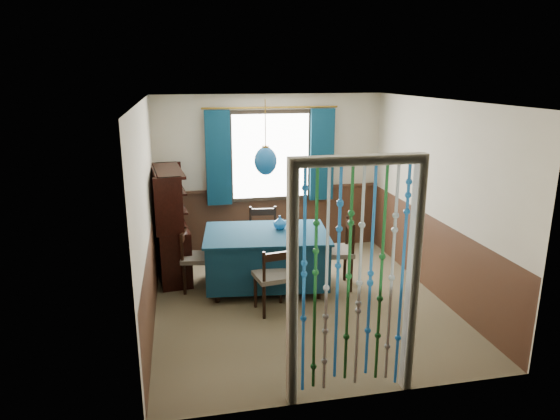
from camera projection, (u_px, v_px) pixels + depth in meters
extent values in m
plane|color=brown|center=(299.00, 301.00, 6.36)|extent=(4.00, 4.00, 0.00)
plane|color=silver|center=(301.00, 101.00, 5.70)|extent=(4.00, 4.00, 0.00)
plane|color=#BDB39A|center=(270.00, 174.00, 7.92)|extent=(3.60, 0.00, 3.60)
plane|color=#BDB39A|center=(357.00, 267.00, 4.14)|extent=(3.60, 0.00, 3.60)
plane|color=#BDB39A|center=(147.00, 214.00, 5.68)|extent=(0.00, 4.00, 4.00)
plane|color=#BDB39A|center=(437.00, 199.00, 6.38)|extent=(0.00, 4.00, 4.00)
plane|color=#3E2517|center=(271.00, 220.00, 8.10)|extent=(3.60, 0.00, 3.60)
plane|color=#3E2517|center=(353.00, 347.00, 4.35)|extent=(3.60, 0.00, 3.60)
plane|color=#3E2517|center=(153.00, 275.00, 5.88)|extent=(0.00, 4.00, 4.00)
plane|color=#3E2517|center=(431.00, 254.00, 6.57)|extent=(0.00, 4.00, 4.00)
cube|color=black|center=(271.00, 156.00, 7.79)|extent=(1.32, 0.12, 1.42)
cube|color=#0C2D42|center=(266.00, 257.00, 6.65)|extent=(1.67, 1.23, 0.63)
cube|color=#0C2D42|center=(266.00, 234.00, 6.57)|extent=(1.73, 1.30, 0.03)
cylinder|color=black|center=(217.00, 297.00, 6.31)|extent=(0.07, 0.07, 0.14)
cylinder|color=black|center=(319.00, 293.00, 6.42)|extent=(0.07, 0.07, 0.14)
cylinder|color=black|center=(219.00, 272.00, 7.08)|extent=(0.07, 0.07, 0.14)
cylinder|color=black|center=(310.00, 269.00, 7.19)|extent=(0.07, 0.07, 0.14)
cylinder|color=black|center=(264.00, 302.00, 5.85)|extent=(0.04, 0.04, 0.42)
cylinder|color=black|center=(290.00, 297.00, 5.97)|extent=(0.04, 0.04, 0.42)
cylinder|color=black|center=(255.00, 291.00, 6.13)|extent=(0.04, 0.04, 0.42)
cylinder|color=black|center=(281.00, 287.00, 6.25)|extent=(0.04, 0.04, 0.42)
cube|color=#5B5549|center=(273.00, 276.00, 5.99)|extent=(0.48, 0.46, 0.06)
cube|color=black|center=(278.00, 256.00, 5.75)|extent=(0.36, 0.10, 0.09)
cylinder|color=black|center=(264.00, 269.00, 5.73)|extent=(0.04, 0.04, 0.42)
cylinder|color=black|center=(291.00, 265.00, 5.85)|extent=(0.04, 0.04, 0.42)
cylinder|color=black|center=(275.00, 249.00, 7.54)|extent=(0.04, 0.04, 0.45)
cylinder|color=black|center=(251.00, 250.00, 7.52)|extent=(0.04, 0.04, 0.45)
cylinder|color=black|center=(277.00, 258.00, 7.21)|extent=(0.04, 0.04, 0.45)
cylinder|color=black|center=(252.00, 258.00, 7.19)|extent=(0.04, 0.04, 0.45)
cube|color=#5B5549|center=(264.00, 237.00, 7.30)|extent=(0.50, 0.48, 0.06)
cube|color=black|center=(263.00, 212.00, 7.38)|extent=(0.39, 0.09, 0.10)
cylinder|color=black|center=(275.00, 221.00, 7.43)|extent=(0.04, 0.04, 0.44)
cylinder|color=black|center=(251.00, 221.00, 7.41)|extent=(0.04, 0.04, 0.44)
cylinder|color=black|center=(188.00, 270.00, 6.81)|extent=(0.04, 0.04, 0.42)
cylinder|color=black|center=(184.00, 279.00, 6.49)|extent=(0.04, 0.04, 0.42)
cylinder|color=black|center=(211.00, 270.00, 6.81)|extent=(0.04, 0.04, 0.42)
cylinder|color=black|center=(208.00, 279.00, 6.49)|extent=(0.04, 0.04, 0.42)
cube|color=#5B5549|center=(197.00, 258.00, 6.59)|extent=(0.46, 0.48, 0.06)
cube|color=black|center=(184.00, 236.00, 6.50)|extent=(0.10, 0.35, 0.09)
cylinder|color=black|center=(186.00, 241.00, 6.70)|extent=(0.04, 0.04, 0.41)
cylinder|color=black|center=(182.00, 249.00, 6.38)|extent=(0.04, 0.04, 0.41)
cylinder|color=black|center=(351.00, 275.00, 6.57)|extent=(0.05, 0.05, 0.47)
cylinder|color=black|center=(345.00, 264.00, 6.93)|extent=(0.05, 0.05, 0.47)
cylinder|color=black|center=(324.00, 276.00, 6.54)|extent=(0.05, 0.05, 0.47)
cylinder|color=black|center=(319.00, 265.00, 6.91)|extent=(0.05, 0.05, 0.47)
cube|color=#5B5549|center=(335.00, 251.00, 6.66)|extent=(0.49, 0.51, 0.06)
cube|color=black|center=(350.00, 226.00, 6.59)|extent=(0.09, 0.40, 0.11)
cylinder|color=black|center=(353.00, 241.00, 6.44)|extent=(0.04, 0.04, 0.46)
cylinder|color=black|center=(347.00, 232.00, 6.81)|extent=(0.04, 0.04, 0.46)
cube|color=black|center=(172.00, 249.00, 7.09)|extent=(0.53, 1.22, 0.77)
cube|color=black|center=(169.00, 207.00, 6.36)|extent=(0.36, 0.09, 0.77)
cube|color=black|center=(170.00, 188.00, 7.41)|extent=(0.36, 0.09, 0.77)
cube|color=black|center=(168.00, 171.00, 6.79)|extent=(0.48, 1.21, 0.04)
cube|color=black|center=(156.00, 197.00, 6.85)|extent=(0.15, 1.16, 0.77)
cube|color=black|center=(172.00, 204.00, 6.92)|extent=(0.42, 1.13, 0.02)
cube|color=black|center=(171.00, 187.00, 6.85)|extent=(0.42, 1.13, 0.02)
cylinder|color=olive|center=(265.00, 130.00, 6.21)|extent=(0.01, 0.01, 0.77)
ellipsoid|color=#16589B|center=(266.00, 161.00, 6.31)|extent=(0.29, 0.29, 0.35)
cylinder|color=olive|center=(266.00, 147.00, 6.26)|extent=(0.09, 0.09, 0.03)
imported|color=#16589B|center=(280.00, 223.00, 6.69)|extent=(0.20, 0.20, 0.17)
imported|color=beige|center=(173.00, 206.00, 6.69)|extent=(0.29, 0.29, 0.06)
imported|color=beige|center=(174.00, 213.00, 7.16)|extent=(0.22, 0.22, 0.18)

